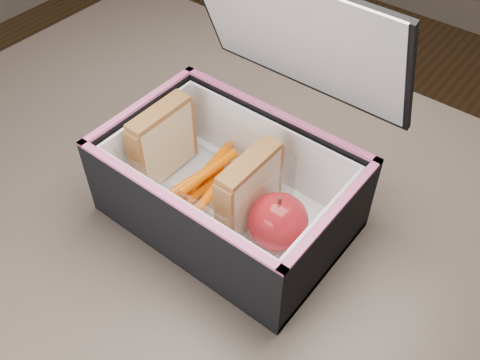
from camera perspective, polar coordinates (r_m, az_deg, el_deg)
name	(u,v)px	position (r m, az deg, el deg)	size (l,w,h in m)	color
kitchen_table	(251,283)	(0.73, 1.17, -10.88)	(1.20, 0.80, 0.75)	brown
lunch_bag	(231,180)	(0.63, -1.01, 0.00)	(0.29, 0.26, 0.28)	black
plastic_tub	(205,174)	(0.66, -3.79, 0.63)	(0.18, 0.13, 0.08)	white
sandwich_left	(163,141)	(0.69, -8.25, 4.11)	(0.03, 0.09, 0.10)	beige
sandwich_right	(249,191)	(0.62, 1.01, -1.20)	(0.03, 0.09, 0.10)	beige
carrot_sticks	(206,181)	(0.68, -3.70, -0.14)	(0.06, 0.15, 0.03)	#F65600
paper_napkin	(280,242)	(0.63, 4.30, -6.62)	(0.07, 0.08, 0.01)	white
red_apple	(278,221)	(0.61, 4.06, -4.44)	(0.09, 0.09, 0.07)	maroon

